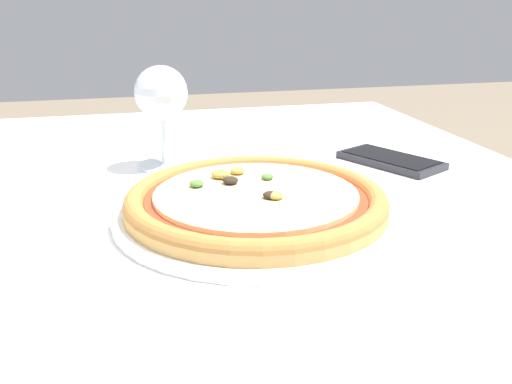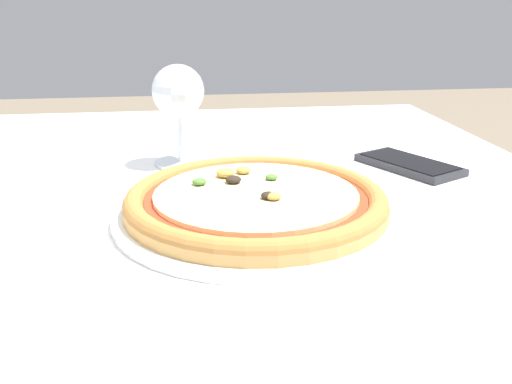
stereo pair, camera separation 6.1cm
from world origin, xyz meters
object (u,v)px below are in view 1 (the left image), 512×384
at_px(pizza_plate, 256,203).
at_px(dining_table, 87,283).
at_px(wine_glass_far_left, 161,97).
at_px(cell_phone, 391,160).

bearing_deg(pizza_plate, dining_table, 166.00).
relative_size(wine_glass_far_left, cell_phone, 0.88).
bearing_deg(wine_glass_far_left, pizza_plate, -70.26).
relative_size(pizza_plate, wine_glass_far_left, 2.19).
xyz_separation_m(dining_table, wine_glass_far_left, (0.11, 0.17, 0.18)).
distance_m(pizza_plate, wine_glass_far_left, 0.25).
relative_size(dining_table, pizza_plate, 3.95).
bearing_deg(cell_phone, wine_glass_far_left, 168.70).
height_order(pizza_plate, wine_glass_far_left, wine_glass_far_left).
distance_m(dining_table, wine_glass_far_left, 0.27).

